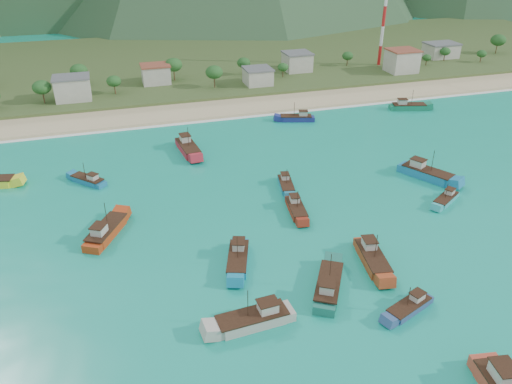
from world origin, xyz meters
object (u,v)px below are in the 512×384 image
object	(u,v)px
boat_5	(446,200)
boat_8	(426,174)
boat_6	(106,232)
boat_21	(408,107)
boat_0	(188,148)
boat_20	(286,185)
boat_9	(328,287)
boat_14	(238,259)
boat_24	(297,118)
boat_1	(409,308)
boat_17	(296,209)
boat_12	(88,181)
radio_tower	(385,6)
boat_18	(372,259)
boat_3	(254,320)

from	to	relation	value
boat_5	boat_8	bearing A→B (deg)	-44.76
boat_5	boat_6	distance (m)	68.23
boat_5	boat_21	distance (m)	58.69
boat_0	boat_20	xyz separation A→B (m)	(17.11, -25.39, -0.39)
boat_9	boat_14	xyz separation A→B (m)	(-11.65, 11.22, -0.10)
boat_20	boat_24	distance (m)	42.21
boat_1	boat_24	distance (m)	81.89
boat_0	boat_17	distance (m)	39.07
boat_1	boat_5	bearing A→B (deg)	-64.59
boat_0	boat_12	size ratio (longest dim) A/B	1.55
boat_1	boat_9	distance (m)	12.35
boat_5	boat_20	xyz separation A→B (m)	(-29.60, 15.56, 0.06)
boat_0	boat_21	size ratio (longest dim) A/B	1.09
boat_8	boat_24	size ratio (longest dim) A/B	1.22
boat_8	boat_1	bearing A→B (deg)	24.54
boat_21	radio_tower	bearing A→B (deg)	176.75
boat_1	boat_9	bearing A→B (deg)	31.12
boat_14	boat_8	bearing A→B (deg)	-140.12
boat_17	boat_24	bearing A→B (deg)	-103.10
boat_17	boat_18	xyz separation A→B (m)	(6.32, -19.57, 0.20)
boat_0	boat_1	distance (m)	71.01
boat_5	boat_8	size ratio (longest dim) A/B	0.65
boat_17	boat_20	bearing A→B (deg)	-90.77
boat_18	boat_6	bearing A→B (deg)	-17.07
boat_1	boat_20	bearing A→B (deg)	-15.39
boat_24	boat_18	bearing A→B (deg)	-173.68
boat_3	boat_9	size ratio (longest dim) A/B	1.00
boat_8	boat_9	xyz separation A→B (m)	(-37.58, -30.19, -0.10)
boat_5	boat_12	distance (m)	77.16
boat_18	boat_9	bearing A→B (deg)	34.50
boat_12	boat_6	bearing A→B (deg)	-125.71
radio_tower	boat_21	size ratio (longest dim) A/B	3.76
boat_3	boat_21	size ratio (longest dim) A/B	1.01
boat_5	boat_12	world-z (taller)	boat_12
boat_5	boat_18	xyz separation A→B (m)	(-24.87, -14.47, 0.32)
boat_3	boat_14	world-z (taller)	boat_3
boat_14	boat_20	size ratio (longest dim) A/B	1.22
boat_5	boat_9	world-z (taller)	boat_9
boat_14	boat_12	bearing A→B (deg)	-38.87
boat_8	boat_9	bearing A→B (deg)	9.70
boat_20	boat_6	bearing A→B (deg)	23.36
boat_0	boat_5	distance (m)	62.12
radio_tower	boat_18	world-z (taller)	radio_tower
boat_3	boat_20	xyz separation A→B (m)	(18.74, 38.46, -0.30)
boat_0	boat_24	size ratio (longest dim) A/B	1.21
boat_0	boat_8	world-z (taller)	boat_8
boat_3	boat_5	xyz separation A→B (m)	(48.35, 22.89, -0.36)
boat_24	radio_tower	bearing A→B (deg)	-31.93
boat_9	boat_20	distance (m)	35.20
boat_0	boat_6	distance (m)	39.87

